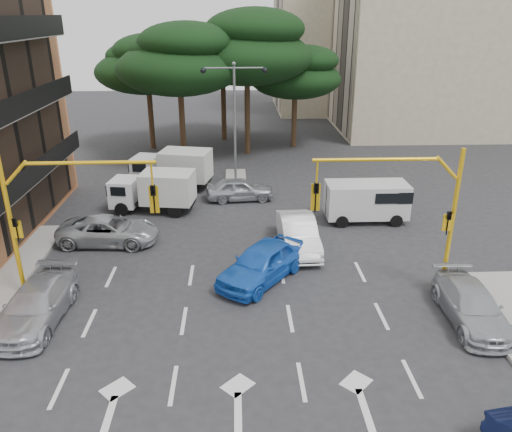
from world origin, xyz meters
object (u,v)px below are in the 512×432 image
(car_silver_cross_a, at_px, (109,230))
(car_silver_wagon, at_px, (37,305))
(car_blue_compact, at_px, (262,263))
(car_silver_parked, at_px, (471,305))
(car_white_hatch, at_px, (298,234))
(street_lamp_center, at_px, (234,103))
(box_truck_a, at_px, (153,192))
(signal_mast_left, at_px, (56,207))
(box_truck_b, at_px, (172,169))
(car_silver_cross_b, at_px, (240,189))
(signal_mast_right, at_px, (410,202))
(van_white, at_px, (366,202))

(car_silver_cross_a, bearing_deg, car_silver_wagon, 174.80)
(car_blue_compact, xyz_separation_m, car_silver_parked, (7.59, -3.42, -0.15))
(car_white_hatch, bearing_deg, car_silver_wagon, -152.96)
(street_lamp_center, height_order, box_truck_a, street_lamp_center)
(signal_mast_left, height_order, box_truck_a, signal_mast_left)
(box_truck_b, bearing_deg, car_silver_cross_b, -107.80)
(signal_mast_left, height_order, car_silver_parked, signal_mast_left)
(car_silver_cross_a, bearing_deg, car_white_hatch, -92.23)
(car_silver_wagon, distance_m, box_truck_a, 11.43)
(car_silver_wagon, xyz_separation_m, car_silver_parked, (16.09, -0.64, -0.03))
(car_white_hatch, bearing_deg, car_blue_compact, -124.50)
(signal_mast_right, relative_size, box_truck_b, 1.17)
(car_silver_cross_b, xyz_separation_m, box_truck_b, (-4.36, 2.53, 0.57))
(car_silver_wagon, bearing_deg, car_white_hatch, 31.66)
(car_white_hatch, relative_size, car_blue_compact, 0.99)
(car_silver_cross_a, xyz_separation_m, box_truck_b, (2.20, 8.50, 0.58))
(street_lamp_center, bearing_deg, car_silver_cross_a, -125.09)
(car_silver_cross_a, distance_m, box_truck_b, 8.80)
(signal_mast_left, bearing_deg, box_truck_a, 77.44)
(car_white_hatch, bearing_deg, car_silver_parked, -50.52)
(box_truck_a, xyz_separation_m, box_truck_b, (0.61, 4.19, 0.08))
(van_white, xyz_separation_m, box_truck_b, (-11.26, 6.10, 0.16))
(signal_mast_right, height_order, box_truck_a, signal_mast_right)
(signal_mast_left, relative_size, car_blue_compact, 1.25)
(car_silver_cross_b, bearing_deg, signal_mast_left, 142.78)
(car_silver_parked, bearing_deg, car_white_hatch, 133.65)
(signal_mast_left, height_order, car_silver_wagon, signal_mast_left)
(signal_mast_left, relative_size, car_silver_wagon, 1.25)
(car_blue_compact, xyz_separation_m, box_truck_b, (-5.21, 12.50, 0.45))
(car_silver_cross_b, bearing_deg, car_silver_cross_a, 127.77)
(van_white, distance_m, box_truck_a, 12.02)
(car_silver_wagon, relative_size, box_truck_a, 1.00)
(car_white_hatch, xyz_separation_m, van_white, (4.14, 3.40, 0.32))
(signal_mast_right, relative_size, car_silver_cross_b, 1.47)
(street_lamp_center, relative_size, box_truck_a, 1.61)
(van_white, bearing_deg, street_lamp_center, -132.78)
(signal_mast_right, bearing_deg, car_silver_cross_b, 120.86)
(car_white_hatch, distance_m, van_white, 5.37)
(car_silver_cross_b, distance_m, box_truck_a, 5.26)
(box_truck_b, bearing_deg, van_white, -106.15)
(car_silver_cross_a, height_order, car_silver_cross_b, car_silver_cross_b)
(car_blue_compact, distance_m, van_white, 8.81)
(car_blue_compact, relative_size, car_silver_cross_b, 1.17)
(car_white_hatch, relative_size, box_truck_a, 0.99)
(car_silver_wagon, height_order, car_silver_cross_a, car_silver_wagon)
(car_silver_parked, xyz_separation_m, box_truck_a, (-13.41, 11.74, 0.52))
(car_blue_compact, relative_size, box_truck_b, 0.93)
(car_blue_compact, relative_size, car_silver_cross_a, 0.98)
(street_lamp_center, height_order, car_white_hatch, street_lamp_center)
(signal_mast_left, distance_m, car_blue_compact, 8.53)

